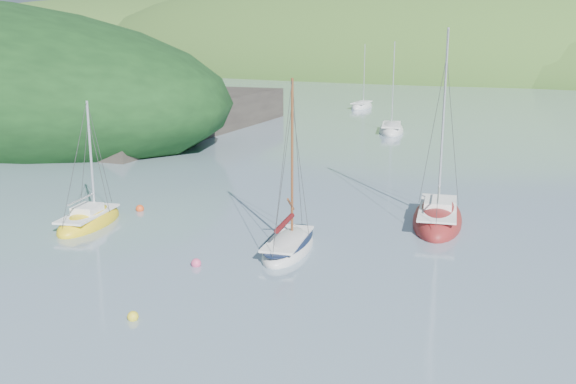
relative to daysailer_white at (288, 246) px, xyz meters
The scene contains 8 objects.
ground 7.55m from the daysailer_white, 95.19° to the right, with size 700.00×700.00×0.00m, color gray.
shoreline_hills 165.24m from the daysailer_white, 93.59° to the left, with size 690.00×135.00×56.00m.
daysailer_white is the anchor object (origin of this frame).
sloop_red 9.10m from the daysailer_white, 60.57° to the left, with size 4.58×7.85×10.99m.
sailboat_yellow 11.30m from the daysailer_white, behind, with size 3.71×5.72×7.07m.
distant_sloop_a 39.81m from the daysailer_white, 105.45° to the left, with size 4.83×7.49×10.08m.
distant_sloop_c 63.22m from the daysailer_white, 111.70° to the left, with size 3.36×6.99×9.57m.
mooring_buoys 2.12m from the daysailer_white, 115.99° to the right, with size 25.33×11.44×0.47m.
Camera 1 is at (15.31, -16.72, 9.58)m, focal length 40.00 mm.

